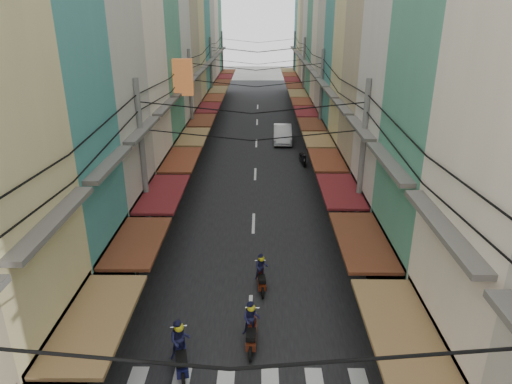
# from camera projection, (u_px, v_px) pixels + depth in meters

# --- Properties ---
(ground) EXTENTS (160.00, 160.00, 0.00)m
(ground) POSITION_uv_depth(u_px,v_px,m) (251.00, 285.00, 19.30)
(ground) COLOR slate
(ground) RESTS_ON ground
(road) EXTENTS (10.00, 80.00, 0.02)m
(road) POSITION_uv_depth(u_px,v_px,m) (256.00, 150.00, 37.86)
(road) COLOR black
(road) RESTS_ON ground
(sidewalk_left) EXTENTS (3.00, 80.00, 0.06)m
(sidewalk_left) POSITION_uv_depth(u_px,v_px,m) (178.00, 149.00, 37.91)
(sidewalk_left) COLOR slate
(sidewalk_left) RESTS_ON ground
(sidewalk_right) EXTENTS (3.00, 80.00, 0.06)m
(sidewalk_right) POSITION_uv_depth(u_px,v_px,m) (334.00, 150.00, 37.79)
(sidewalk_right) COLOR slate
(sidewalk_right) RESTS_ON ground
(building_row_left) EXTENTS (7.80, 67.67, 23.70)m
(building_row_left) POSITION_uv_depth(u_px,v_px,m) (140.00, 26.00, 31.11)
(building_row_left) COLOR silver
(building_row_left) RESTS_ON ground
(building_row_right) EXTENTS (7.80, 68.98, 22.59)m
(building_row_right) POSITION_uv_depth(u_px,v_px,m) (372.00, 32.00, 30.98)
(building_row_right) COLOR teal
(building_row_right) RESTS_ON ground
(utility_poles) EXTENTS (10.20, 66.13, 8.20)m
(utility_poles) POSITION_uv_depth(u_px,v_px,m) (255.00, 77.00, 30.78)
(utility_poles) COLOR slate
(utility_poles) RESTS_ON ground
(white_car) EXTENTS (5.23, 2.15, 1.83)m
(white_car) POSITION_uv_depth(u_px,v_px,m) (282.00, 142.00, 40.19)
(white_car) COLOR white
(white_car) RESTS_ON ground
(bicycle) EXTENTS (1.45, 0.63, 0.97)m
(bicycle) POSITION_uv_depth(u_px,v_px,m) (412.00, 295.00, 18.68)
(bicycle) COLOR black
(bicycle) RESTS_ON ground
(moving_scooters) EXTENTS (6.09, 23.11, 1.96)m
(moving_scooters) POSITION_uv_depth(u_px,v_px,m) (243.00, 290.00, 18.00)
(moving_scooters) COLOR black
(moving_scooters) RESTS_ON ground
(parked_scooters) EXTENTS (13.15, 15.49, 1.00)m
(parked_scooters) POSITION_uv_depth(u_px,v_px,m) (346.00, 334.00, 15.70)
(parked_scooters) COLOR black
(parked_scooters) RESTS_ON ground
(pedestrians) EXTENTS (13.23, 26.79, 2.24)m
(pedestrians) POSITION_uv_depth(u_px,v_px,m) (170.00, 221.00, 22.81)
(pedestrians) COLOR #29202B
(pedestrians) RESTS_ON ground
(market_umbrella) EXTENTS (2.55, 2.55, 2.69)m
(market_umbrella) POSITION_uv_depth(u_px,v_px,m) (454.00, 280.00, 15.42)
(market_umbrella) COLOR #B2B2B7
(market_umbrella) RESTS_ON ground
(traffic_sign) EXTENTS (0.10, 0.67, 3.04)m
(traffic_sign) POSITION_uv_depth(u_px,v_px,m) (408.00, 321.00, 13.59)
(traffic_sign) COLOR slate
(traffic_sign) RESTS_ON ground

